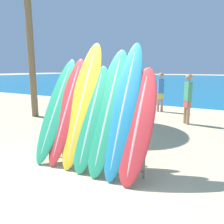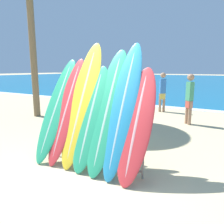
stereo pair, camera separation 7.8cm
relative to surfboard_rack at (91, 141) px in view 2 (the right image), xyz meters
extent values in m
plane|color=#CCB789|center=(0.01, -0.23, -0.50)|extent=(160.00, 160.00, 0.00)
cube|color=#146693|center=(0.01, 37.09, -0.49)|extent=(120.00, 60.00, 0.00)
cube|color=white|center=(0.01, 7.39, -0.49)|extent=(120.00, 0.60, 0.01)
cylinder|color=gray|center=(-1.08, 0.00, -0.04)|extent=(0.04, 0.04, 0.92)
cylinder|color=gray|center=(1.08, 0.00, -0.04)|extent=(0.04, 0.04, 0.92)
cylinder|color=gray|center=(0.00, 0.00, 0.40)|extent=(2.20, 0.04, 0.04)
cylinder|color=gray|center=(0.00, 0.00, -0.38)|extent=(2.20, 0.04, 0.04)
ellipsoid|color=#289E70|center=(-0.93, 0.05, 0.56)|extent=(0.54, 1.23, 2.11)
ellipsoid|color=#9AC3B3|center=(-0.93, 0.05, 0.56)|extent=(0.10, 1.20, 2.03)
ellipsoid|color=red|center=(-0.64, 0.04, 0.56)|extent=(0.49, 1.12, 2.11)
ellipsoid|color=#D59E9F|center=(-0.64, 0.04, 0.56)|extent=(0.09, 1.08, 2.04)
ellipsoid|color=yellow|center=(-0.29, 0.11, 0.72)|extent=(0.59, 1.19, 2.43)
ellipsoid|color=beige|center=(-0.29, 0.11, 0.72)|extent=(0.11, 1.15, 2.34)
ellipsoid|color=#289E70|center=(0.00, 0.00, 0.48)|extent=(0.57, 0.98, 1.96)
ellipsoid|color=#9AC3B3|center=(0.00, 0.00, 0.48)|extent=(0.10, 0.95, 1.88)
ellipsoid|color=#289E70|center=(0.33, 0.08, 0.64)|extent=(0.58, 1.16, 2.27)
ellipsoid|color=#9AC3B3|center=(0.33, 0.08, 0.64)|extent=(0.10, 1.13, 2.18)
ellipsoid|color=teal|center=(0.63, 0.10, 0.70)|extent=(0.50, 1.18, 2.39)
ellipsoid|color=#98BACC|center=(0.63, 0.10, 0.70)|extent=(0.09, 1.15, 2.30)
ellipsoid|color=red|center=(0.95, 0.00, 0.47)|extent=(0.56, 0.98, 1.93)
ellipsoid|color=#D59E9F|center=(0.95, 0.00, 0.47)|extent=(0.10, 0.95, 1.85)
cylinder|color=#A87A5B|center=(0.90, 4.44, -0.09)|extent=(0.11, 0.11, 0.82)
cylinder|color=#A87A5B|center=(1.03, 4.31, -0.09)|extent=(0.11, 0.11, 0.82)
cube|color=#CC4C3D|center=(0.97, 4.37, 0.20)|extent=(0.26, 0.26, 0.25)
cube|color=#42996B|center=(0.97, 4.37, 0.64)|extent=(0.29, 0.29, 0.64)
sphere|color=#A87A5B|center=(0.97, 4.37, 1.11)|extent=(0.23, 0.23, 0.23)
cylinder|color=#A87A5B|center=(-0.45, 6.18, -0.09)|extent=(0.11, 0.11, 0.82)
cylinder|color=#A87A5B|center=(-0.59, 6.07, -0.09)|extent=(0.11, 0.11, 0.82)
cube|color=gold|center=(-0.52, 6.12, 0.20)|extent=(0.27, 0.25, 0.25)
cube|color=#3370BC|center=(-0.52, 6.12, 0.64)|extent=(0.30, 0.28, 0.64)
sphere|color=#A87A5B|center=(-0.52, 6.12, 1.11)|extent=(0.23, 0.23, 0.23)
cylinder|color=brown|center=(-4.62, 2.68, 2.23)|extent=(0.25, 0.25, 5.46)
camera|label=1|loc=(2.32, -3.34, 1.39)|focal=35.00mm
camera|label=2|loc=(2.38, -3.31, 1.39)|focal=35.00mm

